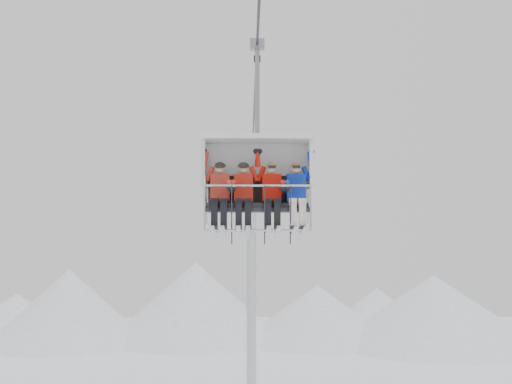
{
  "coord_description": "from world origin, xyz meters",
  "views": [
    {
      "loc": [
        -0.18,
        -15.07,
        9.33
      ],
      "look_at": [
        0.0,
        0.0,
        10.38
      ],
      "focal_mm": 45.0,
      "sensor_mm": 36.0,
      "label": 1
    }
  ],
  "objects_px": {
    "lift_tower_right": "(251,299)",
    "skier_far_left": "(220,194)",
    "skier_far_right": "(297,194)",
    "skier_center_right": "(272,194)",
    "skier_center_left": "(243,194)",
    "chairlift_carrier": "(257,173)"
  },
  "relations": [
    {
      "from": "chairlift_carrier",
      "to": "skier_center_left",
      "type": "bearing_deg",
      "value": -132.34
    },
    {
      "from": "lift_tower_right",
      "to": "skier_center_left",
      "type": "distance_m",
      "value": 24.65
    },
    {
      "from": "skier_center_right",
      "to": "skier_far_right",
      "type": "distance_m",
      "value": 0.49
    },
    {
      "from": "skier_far_left",
      "to": "skier_center_left",
      "type": "relative_size",
      "value": 1.0
    },
    {
      "from": "lift_tower_right",
      "to": "skier_center_right",
      "type": "bearing_deg",
      "value": -89.31
    },
    {
      "from": "chairlift_carrier",
      "to": "skier_far_left",
      "type": "distance_m",
      "value": 0.93
    },
    {
      "from": "skier_far_left",
      "to": "skier_center_left",
      "type": "height_order",
      "value": "same"
    },
    {
      "from": "chairlift_carrier",
      "to": "skier_far_left",
      "type": "xyz_separation_m",
      "value": [
        -0.75,
        -0.3,
        -0.46
      ]
    },
    {
      "from": "lift_tower_right",
      "to": "skier_far_right",
      "type": "xyz_separation_m",
      "value": [
        0.79,
        -24.25,
        4.41
      ]
    },
    {
      "from": "lift_tower_right",
      "to": "skier_center_right",
      "type": "distance_m",
      "value": 24.65
    },
    {
      "from": "lift_tower_right",
      "to": "skier_far_left",
      "type": "height_order",
      "value": "lift_tower_right"
    },
    {
      "from": "skier_far_left",
      "to": "skier_center_right",
      "type": "distance_m",
      "value": 1.05
    },
    {
      "from": "skier_center_right",
      "to": "skier_far_left",
      "type": "bearing_deg",
      "value": 180.0
    },
    {
      "from": "chairlift_carrier",
      "to": "skier_far_right",
      "type": "xyz_separation_m",
      "value": [
        0.79,
        -0.3,
        -0.46
      ]
    },
    {
      "from": "lift_tower_right",
      "to": "chairlift_carrier",
      "type": "height_order",
      "value": "lift_tower_right"
    },
    {
      "from": "chairlift_carrier",
      "to": "skier_center_left",
      "type": "xyz_separation_m",
      "value": [
        -0.28,
        -0.3,
        -0.46
      ]
    },
    {
      "from": "skier_far_left",
      "to": "skier_far_right",
      "type": "bearing_deg",
      "value": 0.0
    },
    {
      "from": "chairlift_carrier",
      "to": "skier_far_right",
      "type": "bearing_deg",
      "value": -21.15
    },
    {
      "from": "skier_center_left",
      "to": "skier_center_right",
      "type": "relative_size",
      "value": 1.0
    },
    {
      "from": "skier_far_right",
      "to": "lift_tower_right",
      "type": "bearing_deg",
      "value": 91.86
    },
    {
      "from": "skier_far_left",
      "to": "skier_center_right",
      "type": "height_order",
      "value": "same"
    },
    {
      "from": "lift_tower_right",
      "to": "skier_far_right",
      "type": "relative_size",
      "value": 7.99
    }
  ]
}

